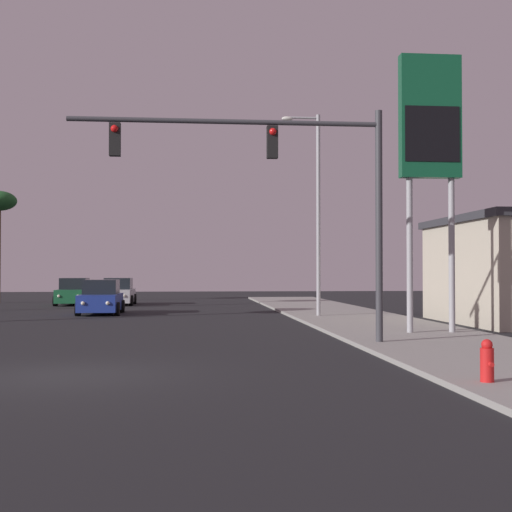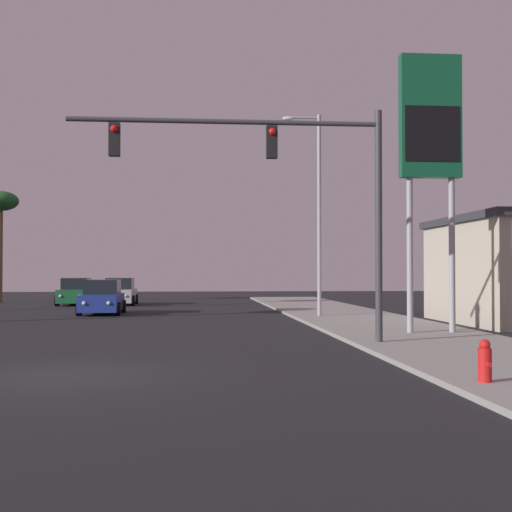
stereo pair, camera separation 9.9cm
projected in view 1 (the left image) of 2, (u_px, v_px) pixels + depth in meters
The scene contains 9 objects.
ground_plane at pixel (67, 375), 14.26m from camera, with size 120.00×120.00×0.00m, color black.
sidewalk_right at pixel (390, 329), 25.11m from camera, with size 5.00×60.00×0.12m.
car_blue at pixel (101, 299), 34.77m from camera, with size 2.04×4.31×1.68m.
car_green at pixel (74, 293), 44.25m from camera, with size 2.04×4.33×1.68m.
car_silver at pixel (118, 293), 44.45m from camera, with size 2.04×4.32×1.68m.
traffic_light_mast at pixel (288, 174), 19.77m from camera, with size 8.72×0.36×6.50m.
street_lamp at pixel (315, 204), 31.85m from camera, with size 1.74×0.24×9.00m.
gas_station_sign at pixel (430, 132), 23.12m from camera, with size 2.00×0.42×9.00m.
fire_hydrant at pixel (487, 361), 12.65m from camera, with size 0.24×0.34×0.76m.
Camera 1 is at (2.42, -14.60, 2.08)m, focal length 50.00 mm.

